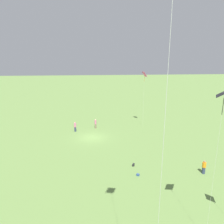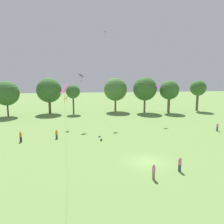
{
  "view_description": "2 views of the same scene",
  "coord_description": "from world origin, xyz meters",
  "px_view_note": "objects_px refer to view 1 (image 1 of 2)",
  "views": [
    {
      "loc": [
        -0.32,
        35.09,
        13.65
      ],
      "look_at": [
        -2.86,
        6.63,
        6.18
      ],
      "focal_mm": 35.0,
      "sensor_mm": 36.0,
      "label": 1
    },
    {
      "loc": [
        -8.38,
        -26.8,
        11.47
      ],
      "look_at": [
        -3.88,
        6.26,
        5.82
      ],
      "focal_mm": 35.0,
      "sensor_mm": 36.0,
      "label": 2
    }
  ],
  "objects_px": {
    "person_3": "(75,127)",
    "kite_1": "(224,98)",
    "person_4": "(204,167)",
    "kite_2": "(144,75)",
    "person_2": "(96,124)",
    "picnic_bag_0": "(133,165)",
    "picnic_bag_1": "(138,175)"
  },
  "relations": [
    {
      "from": "person_3",
      "to": "kite_1",
      "type": "height_order",
      "value": "kite_1"
    },
    {
      "from": "person_4",
      "to": "kite_2",
      "type": "distance_m",
      "value": 20.83
    },
    {
      "from": "person_4",
      "to": "kite_1",
      "type": "distance_m",
      "value": 14.65
    },
    {
      "from": "person_2",
      "to": "picnic_bag_0",
      "type": "bearing_deg",
      "value": 133.62
    },
    {
      "from": "picnic_bag_0",
      "to": "person_3",
      "type": "bearing_deg",
      "value": -58.84
    },
    {
      "from": "person_4",
      "to": "picnic_bag_0",
      "type": "relative_size",
      "value": 4.0
    },
    {
      "from": "person_2",
      "to": "kite_2",
      "type": "xyz_separation_m",
      "value": [
        -9.37,
        -0.73,
        9.01
      ]
    },
    {
      "from": "picnic_bag_0",
      "to": "picnic_bag_1",
      "type": "xyz_separation_m",
      "value": [
        -0.1,
        2.32,
        -0.05
      ]
    },
    {
      "from": "person_4",
      "to": "picnic_bag_0",
      "type": "distance_m",
      "value": 8.38
    },
    {
      "from": "kite_1",
      "to": "picnic_bag_0",
      "type": "xyz_separation_m",
      "value": [
        3.31,
        -11.88,
        -10.88
      ]
    },
    {
      "from": "picnic_bag_0",
      "to": "kite_1",
      "type": "bearing_deg",
      "value": 105.57
    },
    {
      "from": "person_3",
      "to": "picnic_bag_0",
      "type": "height_order",
      "value": "person_3"
    },
    {
      "from": "kite_2",
      "to": "picnic_bag_1",
      "type": "distance_m",
      "value": 21.29
    },
    {
      "from": "person_3",
      "to": "kite_1",
      "type": "bearing_deg",
      "value": -130.29
    },
    {
      "from": "kite_1",
      "to": "picnic_bag_0",
      "type": "height_order",
      "value": "kite_1"
    },
    {
      "from": "person_2",
      "to": "kite_2",
      "type": "distance_m",
      "value": 13.02
    },
    {
      "from": "person_4",
      "to": "kite_2",
      "type": "relative_size",
      "value": 0.16
    },
    {
      "from": "person_3",
      "to": "person_4",
      "type": "relative_size",
      "value": 1.1
    },
    {
      "from": "kite_2",
      "to": "person_2",
      "type": "bearing_deg",
      "value": 127.55
    },
    {
      "from": "picnic_bag_1",
      "to": "person_2",
      "type": "bearing_deg",
      "value": -75.22
    },
    {
      "from": "person_3",
      "to": "person_4",
      "type": "bearing_deg",
      "value": -109.57
    },
    {
      "from": "person_2",
      "to": "person_3",
      "type": "distance_m",
      "value": 4.06
    },
    {
      "from": "kite_1",
      "to": "picnic_bag_1",
      "type": "xyz_separation_m",
      "value": [
        3.21,
        -9.56,
        -10.93
      ]
    },
    {
      "from": "kite_1",
      "to": "person_2",
      "type": "bearing_deg",
      "value": -89.35
    },
    {
      "from": "person_3",
      "to": "kite_2",
      "type": "height_order",
      "value": "kite_2"
    },
    {
      "from": "person_2",
      "to": "person_3",
      "type": "relative_size",
      "value": 0.99
    },
    {
      "from": "kite_2",
      "to": "picnic_bag_0",
      "type": "distance_m",
      "value": 19.34
    },
    {
      "from": "kite_2",
      "to": "picnic_bag_0",
      "type": "bearing_deg",
      "value": -163.75
    },
    {
      "from": "person_4",
      "to": "kite_1",
      "type": "relative_size",
      "value": 0.14
    },
    {
      "from": "kite_1",
      "to": "picnic_bag_1",
      "type": "bearing_deg",
      "value": -86.93
    },
    {
      "from": "kite_1",
      "to": "person_4",
      "type": "bearing_deg",
      "value": -131.9
    },
    {
      "from": "person_3",
      "to": "kite_2",
      "type": "distance_m",
      "value": 16.09
    }
  ]
}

